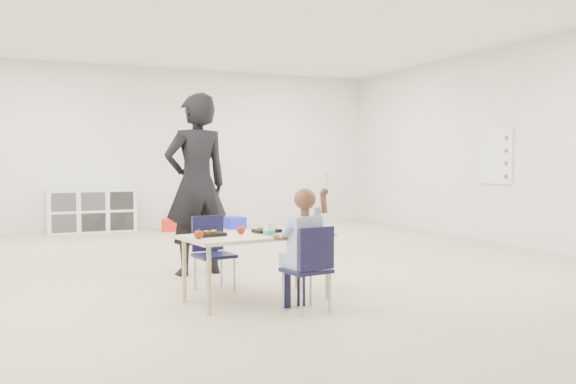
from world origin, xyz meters
name	(u,v)px	position (x,y,z in m)	size (l,w,h in m)	color
room	(249,140)	(0.00, 0.00, 1.40)	(9.00, 9.02, 2.80)	beige
table	(257,267)	(-0.44, -1.40, 0.29)	(1.31, 0.78, 0.56)	#FBF1C9
chair_near	(306,268)	(-0.22, -1.90, 0.34)	(0.33, 0.31, 0.68)	black
chair_far	(214,254)	(-0.67, -0.90, 0.34)	(0.33, 0.31, 0.68)	black
child	(306,244)	(-0.22, -1.90, 0.53)	(0.45, 0.45, 1.07)	#B4CCF3
lunch_tray_near	(267,231)	(-0.32, -1.32, 0.58)	(0.22, 0.16, 0.03)	black
lunch_tray_far	(211,234)	(-0.84, -1.38, 0.58)	(0.22, 0.16, 0.03)	black
milk_carton	(269,230)	(-0.39, -1.53, 0.61)	(0.07, 0.07, 0.10)	white
bread_roll	(293,230)	(-0.15, -1.48, 0.60)	(0.09, 0.09, 0.07)	tan
apple_near	(241,230)	(-0.57, -1.34, 0.60)	(0.07, 0.07, 0.07)	maroon
apple_far	(199,235)	(-0.98, -1.52, 0.60)	(0.07, 0.07, 0.07)	maroon
cubby_shelf	(92,211)	(-1.20, 4.28, 0.35)	(1.40, 0.40, 0.70)	white
rules_poster	(497,156)	(3.98, 0.60, 1.25)	(0.02, 0.60, 0.80)	white
adult	(196,184)	(-0.60, -0.04, 0.94)	(0.68, 0.45, 1.87)	black
bin_red	(171,225)	(0.05, 3.98, 0.10)	(0.32, 0.41, 0.20)	red
bin_yellow	(197,225)	(0.44, 3.75, 0.10)	(0.32, 0.41, 0.20)	yellow
bin_blue	(233,222)	(1.13, 3.92, 0.10)	(0.31, 0.40, 0.20)	#1D2BDA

